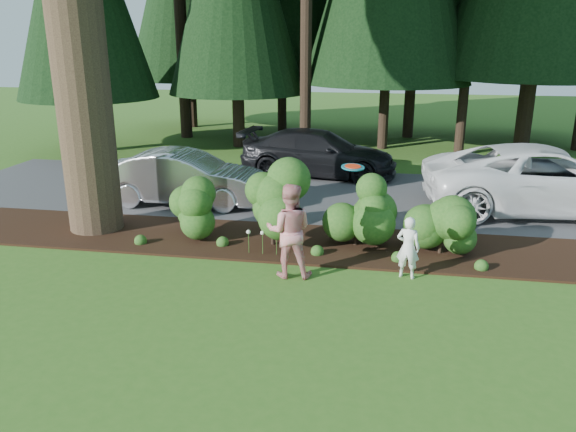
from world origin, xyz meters
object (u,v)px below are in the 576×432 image
object	(u,v)px
frisbee	(353,167)
car_white_suv	(547,179)
car_dark_suv	(318,153)
adult	(289,231)
car_silver_wagon	(185,178)
child	(408,247)

from	to	relation	value
frisbee	car_white_suv	bearing A→B (deg)	43.67
car_dark_suv	car_white_suv	bearing A→B (deg)	-109.95
adult	car_silver_wagon	bearing A→B (deg)	-54.90
car_silver_wagon	child	world-z (taller)	car_silver_wagon
car_silver_wagon	car_dark_suv	size ratio (longest dim) A/B	0.86
car_dark_suv	child	distance (m)	8.45
child	frisbee	world-z (taller)	frisbee
frisbee	child	bearing A→B (deg)	-18.16
car_dark_suv	child	size ratio (longest dim) A/B	4.20
car_white_suv	frisbee	world-z (taller)	frisbee
child	frisbee	xyz separation A→B (m)	(-1.12, 0.37, 1.44)
car_white_suv	adult	distance (m)	7.89
adult	car_white_suv	bearing A→B (deg)	-143.71
car_dark_suv	frisbee	bearing A→B (deg)	-162.44
car_silver_wagon	adult	bearing A→B (deg)	-140.18
car_white_suv	frisbee	xyz separation A→B (m)	(-4.78, -4.56, 1.15)
child	car_white_suv	bearing A→B (deg)	-112.53
car_dark_suv	child	bearing A→B (deg)	-155.47
car_white_suv	child	size ratio (longest dim) A/B	5.10
car_silver_wagon	child	size ratio (longest dim) A/B	3.63
car_white_suv	adult	xyz separation A→B (m)	(-5.89, -5.24, 0.02)
car_silver_wagon	car_white_suv	distance (m)	9.60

